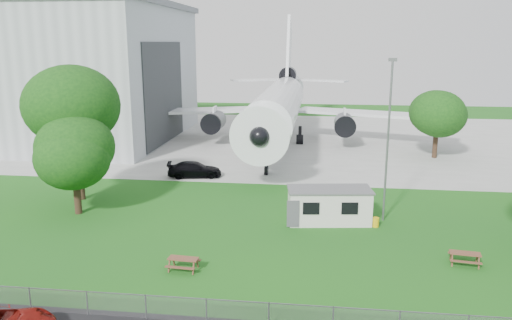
# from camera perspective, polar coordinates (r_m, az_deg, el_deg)

# --- Properties ---
(ground) EXTENTS (160.00, 160.00, 0.00)m
(ground) POSITION_cam_1_polar(r_m,az_deg,el_deg) (33.45, 1.35, -9.92)
(ground) COLOR #226A18
(concrete_apron) EXTENTS (120.00, 46.00, 0.03)m
(concrete_apron) POSITION_cam_1_polar(r_m,az_deg,el_deg) (69.92, 4.46, 2.37)
(concrete_apron) COLOR #B7B7B2
(concrete_apron) RESTS_ON ground
(hangar) EXTENTS (43.00, 31.00, 18.55)m
(hangar) POSITION_cam_1_polar(r_m,az_deg,el_deg) (78.29, -24.87, 9.30)
(hangar) COLOR #B2B7BC
(hangar) RESTS_ON ground
(airliner) EXTENTS (46.36, 47.73, 17.69)m
(airliner) POSITION_cam_1_polar(r_m,az_deg,el_deg) (67.12, 2.74, 6.48)
(airliner) COLOR white
(airliner) RESTS_ON ground
(site_cabin) EXTENTS (6.90, 3.49, 2.62)m
(site_cabin) POSITION_cam_1_polar(r_m,az_deg,el_deg) (37.83, 8.37, -5.15)
(site_cabin) COLOR silver
(site_cabin) RESTS_ON ground
(picnic_west) EXTENTS (1.91, 1.64, 0.76)m
(picnic_west) POSITION_cam_1_polar(r_m,az_deg,el_deg) (30.66, -8.28, -12.32)
(picnic_west) COLOR brown
(picnic_west) RESTS_ON ground
(picnic_east) EXTENTS (1.99, 1.73, 0.76)m
(picnic_east) POSITION_cam_1_polar(r_m,az_deg,el_deg) (33.54, 22.68, -10.94)
(picnic_east) COLOR brown
(picnic_east) RESTS_ON ground
(lamp_mast) EXTENTS (0.16, 0.16, 12.00)m
(lamp_mast) POSITION_cam_1_polar(r_m,az_deg,el_deg) (37.86, 14.82, 1.90)
(lamp_mast) COLOR slate
(lamp_mast) RESTS_ON ground
(tree_west_big) EXTENTS (8.34, 8.34, 11.72)m
(tree_west_big) POSITION_cam_1_polar(r_m,az_deg,el_deg) (44.18, -19.97, 5.15)
(tree_west_big) COLOR #382619
(tree_west_big) RESTS_ON ground
(tree_west_small) EXTENTS (6.42, 6.42, 8.00)m
(tree_west_small) POSITION_cam_1_polar(r_m,az_deg,el_deg) (40.88, -20.10, 0.61)
(tree_west_small) COLOR #382619
(tree_west_small) RESTS_ON ground
(tree_far_apron) EXTENTS (6.54, 6.54, 8.56)m
(tree_far_apron) POSITION_cam_1_polar(r_m,az_deg,el_deg) (61.20, 20.06, 5.05)
(tree_far_apron) COLOR #382619
(tree_far_apron) RESTS_ON ground
(car_apron_van) EXTENTS (5.67, 3.16, 1.55)m
(car_apron_van) POSITION_cam_1_polar(r_m,az_deg,el_deg) (50.32, -7.05, -1.10)
(car_apron_van) COLOR black
(car_apron_van) RESTS_ON ground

